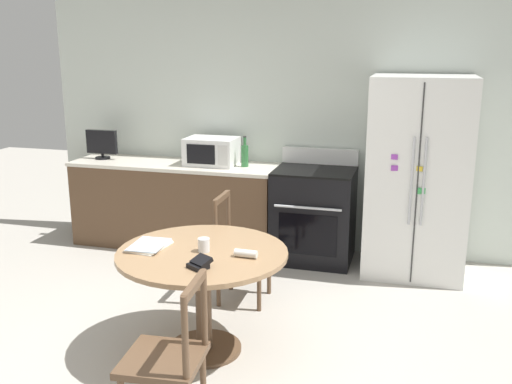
{
  "coord_description": "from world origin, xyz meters",
  "views": [
    {
      "loc": [
        1.27,
        -3.09,
        2.08
      ],
      "look_at": [
        0.08,
        1.15,
        0.95
      ],
      "focal_mm": 40.0,
      "sensor_mm": 36.0,
      "label": 1
    }
  ],
  "objects_px": {
    "dining_chair_far": "(241,251)",
    "dining_chair_near": "(168,360)",
    "refrigerator": "(417,177)",
    "oven_range": "(314,214)",
    "countertop_tv": "(102,144)",
    "counter_bottle": "(245,155)",
    "wallet": "(200,264)",
    "candle_glass": "(204,246)",
    "microwave": "(212,151)"
  },
  "relations": [
    {
      "from": "dining_chair_far",
      "to": "dining_chair_near",
      "type": "height_order",
      "value": "same"
    },
    {
      "from": "refrigerator",
      "to": "oven_range",
      "type": "height_order",
      "value": "refrigerator"
    },
    {
      "from": "countertop_tv",
      "to": "counter_bottle",
      "type": "bearing_deg",
      "value": 0.74
    },
    {
      "from": "counter_bottle",
      "to": "dining_chair_near",
      "type": "bearing_deg",
      "value": -81.54
    },
    {
      "from": "oven_range",
      "to": "wallet",
      "type": "xyz_separation_m",
      "value": [
        -0.33,
        -2.25,
        0.3
      ]
    },
    {
      "from": "counter_bottle",
      "to": "dining_chair_far",
      "type": "bearing_deg",
      "value": -74.99
    },
    {
      "from": "candle_glass",
      "to": "wallet",
      "type": "relative_size",
      "value": 0.54
    },
    {
      "from": "countertop_tv",
      "to": "microwave",
      "type": "bearing_deg",
      "value": 0.96
    },
    {
      "from": "refrigerator",
      "to": "dining_chair_far",
      "type": "relative_size",
      "value": 2.03
    },
    {
      "from": "counter_bottle",
      "to": "refrigerator",
      "type": "bearing_deg",
      "value": -3.35
    },
    {
      "from": "oven_range",
      "to": "refrigerator",
      "type": "bearing_deg",
      "value": -3.21
    },
    {
      "from": "counter_bottle",
      "to": "dining_chair_far",
      "type": "distance_m",
      "value": 1.32
    },
    {
      "from": "refrigerator",
      "to": "wallet",
      "type": "xyz_separation_m",
      "value": [
        -1.29,
        -2.2,
        -0.15
      ]
    },
    {
      "from": "countertop_tv",
      "to": "counter_bottle",
      "type": "distance_m",
      "value": 1.6
    },
    {
      "from": "countertop_tv",
      "to": "refrigerator",
      "type": "bearing_deg",
      "value": -1.36
    },
    {
      "from": "microwave",
      "to": "dining_chair_near",
      "type": "distance_m",
      "value": 3.04
    },
    {
      "from": "oven_range",
      "to": "candle_glass",
      "type": "xyz_separation_m",
      "value": [
        -0.41,
        -1.97,
        0.31
      ]
    },
    {
      "from": "oven_range",
      "to": "dining_chair_near",
      "type": "height_order",
      "value": "oven_range"
    },
    {
      "from": "microwave",
      "to": "counter_bottle",
      "type": "distance_m",
      "value": 0.35
    },
    {
      "from": "microwave",
      "to": "wallet",
      "type": "relative_size",
      "value": 3.01
    },
    {
      "from": "refrigerator",
      "to": "dining_chair_near",
      "type": "height_order",
      "value": "refrigerator"
    },
    {
      "from": "microwave",
      "to": "candle_glass",
      "type": "height_order",
      "value": "microwave"
    },
    {
      "from": "counter_bottle",
      "to": "dining_chair_far",
      "type": "height_order",
      "value": "counter_bottle"
    },
    {
      "from": "countertop_tv",
      "to": "dining_chair_near",
      "type": "relative_size",
      "value": 0.38
    },
    {
      "from": "oven_range",
      "to": "candle_glass",
      "type": "bearing_deg",
      "value": -101.6
    },
    {
      "from": "oven_range",
      "to": "dining_chair_near",
      "type": "bearing_deg",
      "value": -96.0
    },
    {
      "from": "microwave",
      "to": "dining_chair_near",
      "type": "height_order",
      "value": "microwave"
    },
    {
      "from": "counter_bottle",
      "to": "countertop_tv",
      "type": "bearing_deg",
      "value": -179.26
    },
    {
      "from": "dining_chair_far",
      "to": "wallet",
      "type": "relative_size",
      "value": 5.31
    },
    {
      "from": "microwave",
      "to": "dining_chair_far",
      "type": "relative_size",
      "value": 0.57
    },
    {
      "from": "countertop_tv",
      "to": "candle_glass",
      "type": "xyz_separation_m",
      "value": [
        1.92,
        -2.0,
        -0.29
      ]
    },
    {
      "from": "dining_chair_near",
      "to": "counter_bottle",
      "type": "bearing_deg",
      "value": 3.73
    },
    {
      "from": "countertop_tv",
      "to": "dining_chair_near",
      "type": "distance_m",
      "value": 3.55
    },
    {
      "from": "oven_range",
      "to": "microwave",
      "type": "bearing_deg",
      "value": 177.63
    },
    {
      "from": "counter_bottle",
      "to": "wallet",
      "type": "distance_m",
      "value": 2.35
    },
    {
      "from": "candle_glass",
      "to": "wallet",
      "type": "xyz_separation_m",
      "value": [
        0.08,
        -0.28,
        -0.01
      ]
    },
    {
      "from": "refrigerator",
      "to": "dining_chair_far",
      "type": "bearing_deg",
      "value": -142.74
    },
    {
      "from": "countertop_tv",
      "to": "candle_glass",
      "type": "relative_size",
      "value": 3.75
    },
    {
      "from": "counter_bottle",
      "to": "dining_chair_far",
      "type": "xyz_separation_m",
      "value": [
        0.31,
        -1.15,
        -0.58
      ]
    },
    {
      "from": "dining_chair_far",
      "to": "countertop_tv",
      "type": "bearing_deg",
      "value": -121.47
    },
    {
      "from": "oven_range",
      "to": "dining_chair_near",
      "type": "relative_size",
      "value": 1.2
    },
    {
      "from": "candle_glass",
      "to": "wallet",
      "type": "distance_m",
      "value": 0.29
    },
    {
      "from": "candle_glass",
      "to": "refrigerator",
      "type": "bearing_deg",
      "value": 54.61
    },
    {
      "from": "countertop_tv",
      "to": "candle_glass",
      "type": "height_order",
      "value": "countertop_tv"
    },
    {
      "from": "candle_glass",
      "to": "counter_bottle",
      "type": "bearing_deg",
      "value": 98.99
    },
    {
      "from": "refrigerator",
      "to": "microwave",
      "type": "height_order",
      "value": "refrigerator"
    },
    {
      "from": "refrigerator",
      "to": "countertop_tv",
      "type": "relative_size",
      "value": 5.28
    },
    {
      "from": "countertop_tv",
      "to": "dining_chair_far",
      "type": "distance_m",
      "value": 2.3
    },
    {
      "from": "refrigerator",
      "to": "candle_glass",
      "type": "height_order",
      "value": "refrigerator"
    },
    {
      "from": "microwave",
      "to": "countertop_tv",
      "type": "height_order",
      "value": "countertop_tv"
    }
  ]
}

